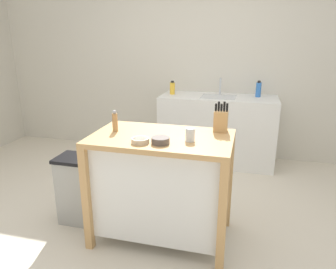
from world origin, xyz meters
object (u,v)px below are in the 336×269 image
kitchen_island (162,182)px  sink_faucet (220,86)px  pepper_grinder (115,121)px  knife_block (221,121)px  trash_bin (79,189)px  drinking_cup (190,135)px  bowl_ceramic_small (160,140)px  bottle_spray_cleaner (172,88)px  bowl_stoneware_deep (140,140)px  bottle_hand_soap (258,89)px

kitchen_island → sink_faucet: size_ratio=5.02×
pepper_grinder → sink_faucet: size_ratio=0.80×
knife_block → sink_faucet: bearing=95.9°
pepper_grinder → trash_bin: size_ratio=0.28×
drinking_cup → pepper_grinder: bearing=171.7°
bowl_ceramic_small → bottle_spray_cleaner: (-0.41, 2.00, 0.05)m
bowl_ceramic_small → bowl_stoneware_deep: 0.15m
pepper_grinder → trash_bin: 0.78m
bowl_ceramic_small → bottle_spray_cleaner: bottle_spray_cleaner is taller
bowl_ceramic_small → kitchen_island: bearing=103.4°
sink_faucet → bottle_spray_cleaner: sink_faucet is taller
kitchen_island → bowl_stoneware_deep: size_ratio=8.48×
bowl_stoneware_deep → sink_faucet: sink_faucet is taller
pepper_grinder → bottle_hand_soap: size_ratio=0.86×
trash_bin → drinking_cup: bearing=-6.1°
knife_block → drinking_cup: 0.36m
trash_bin → bottle_hand_soap: bearing=50.6°
drinking_cup → bottle_hand_soap: size_ratio=0.48×
bowl_stoneware_deep → sink_faucet: bearing=80.5°
bowl_ceramic_small → pepper_grinder: size_ratio=0.75×
pepper_grinder → sink_faucet: bearing=71.2°
bowl_ceramic_small → trash_bin: (-0.84, 0.22, -0.61)m
trash_bin → sink_faucet: bearing=61.2°
knife_block → pepper_grinder: knife_block is taller
kitchen_island → trash_bin: 0.82m
kitchen_island → trash_bin: bearing=177.0°
drinking_cup → bowl_ceramic_small: bearing=-151.0°
drinking_cup → trash_bin: drinking_cup is taller
trash_bin → bowl_ceramic_small: bearing=-14.7°
trash_bin → bottle_spray_cleaner: bearing=76.4°
drinking_cup → trash_bin: 1.22m
drinking_cup → bowl_stoneware_deep: bearing=-158.9°
pepper_grinder → trash_bin: bearing=177.5°
bottle_spray_cleaner → sink_faucet: bearing=12.1°
bowl_ceramic_small → trash_bin: size_ratio=0.21×
drinking_cup → sink_faucet: sink_faucet is taller
trash_bin → kitchen_island: bearing=-3.0°
drinking_cup → trash_bin: bearing=173.9°
knife_block → bottle_spray_cleaner: 1.77m
knife_block → kitchen_island: bearing=-151.6°
bowl_ceramic_small → knife_block: bearing=46.6°
bowl_ceramic_small → bowl_stoneware_deep: (-0.15, -0.02, -0.01)m
kitchen_island → pepper_grinder: 0.63m
kitchen_island → bowl_stoneware_deep: bearing=-117.3°
bowl_ceramic_small → bottle_hand_soap: size_ratio=0.64×
kitchen_island → bottle_spray_cleaner: size_ratio=6.17×
bottle_spray_cleaner → bowl_stoneware_deep: bearing=-82.7°
kitchen_island → bottle_spray_cleaner: 1.91m
kitchen_island → bowl_stoneware_deep: 0.48m
bowl_stoneware_deep → trash_bin: (-0.69, 0.24, -0.61)m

